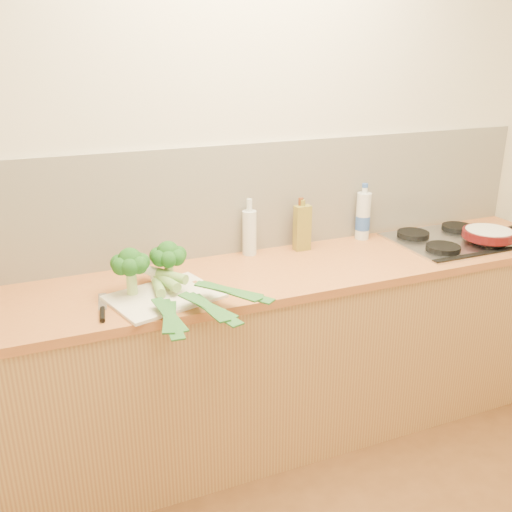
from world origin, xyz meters
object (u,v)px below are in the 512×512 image
Objects in this scene: chefs_knife at (102,311)px; gas_hob at (451,240)px; skillet at (489,234)px; chopping_board at (164,297)px.

gas_hob is at bearing 13.08° from chefs_knife.
gas_hob is 2.07× the size of chefs_knife.
skillet reaches higher than gas_hob.
skillet reaches higher than chopping_board.
gas_hob is 1.52× the size of skillet.
chefs_knife is at bearing 170.47° from skillet.
gas_hob is 1.83m from chefs_knife.
chopping_board is at bearing 17.95° from chefs_knife.
skillet is at bearing -15.74° from chopping_board.
skillet is (1.97, 0.05, 0.05)m from chefs_knife.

